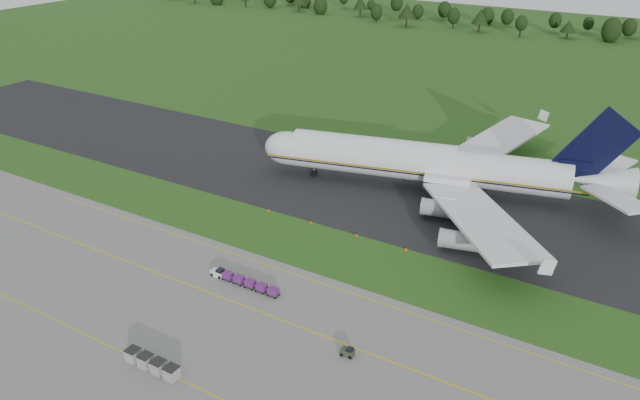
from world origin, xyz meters
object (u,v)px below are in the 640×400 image
Objects in this scene: utility_cart at (347,352)px; edge_markers at (333,230)px; aircraft at (428,163)px; baggage_train at (243,281)px; uld_row at (152,363)px.

utility_cart reaches higher than edge_markers.
edge_markers is (-20.16, 31.00, -0.30)m from utility_cart.
aircraft is 5.88× the size of baggage_train.
uld_row is at bearing -85.24° from baggage_train.
aircraft is 2.57× the size of edge_markers.
uld_row is at bearing -142.98° from utility_cart.
edge_markers is (-8.24, -26.99, -6.19)m from aircraft.
aircraft reaches higher than utility_cart.
utility_cart is 27.18m from uld_row.
edge_markers is at bearing 88.14° from uld_row.
utility_cart is 36.98m from edge_markers.
uld_row is 0.29× the size of edge_markers.
aircraft is 75.19m from uld_row.
baggage_train is at bearing 164.13° from utility_cart.
baggage_train is at bearing -98.11° from edge_markers.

